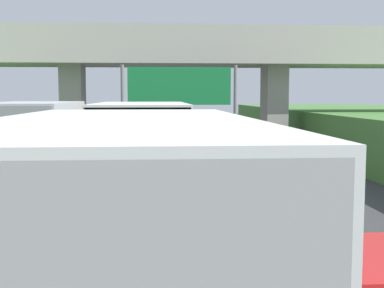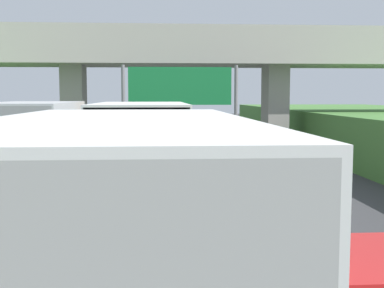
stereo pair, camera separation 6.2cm
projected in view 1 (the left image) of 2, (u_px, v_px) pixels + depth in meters
lane_centre_stripe at (180, 168)px, 25.12m from camera, size 0.20×91.02×0.01m
overpass_bridge at (175, 61)px, 30.90m from camera, size 40.00×4.80×7.65m
overhead_highway_sign at (179, 92)px, 25.43m from camera, size 5.88×0.18×5.15m
truck_silver at (39, 151)px, 15.40m from camera, size 2.44×7.30×3.44m
truck_orange at (143, 157)px, 13.99m from camera, size 2.44×7.30×3.44m
truck_green at (129, 251)px, 5.53m from camera, size 2.44×7.30×3.44m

